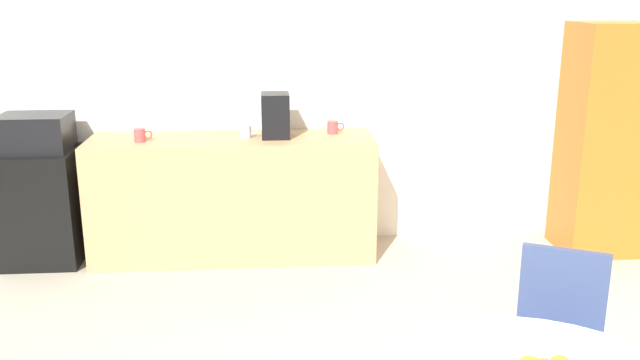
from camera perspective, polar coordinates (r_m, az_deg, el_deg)
wall_back at (r=5.29m, az=-4.86°, el=8.59°), size 6.00×0.10×2.60m
counter_block at (r=5.13m, az=-7.19°, el=-1.42°), size 2.06×0.60×0.90m
mini_fridge at (r=5.39m, az=-22.01°, el=-2.02°), size 0.54×0.54×0.83m
microwave at (r=5.27m, az=-22.61°, el=3.64°), size 0.48×0.38×0.26m
locker_cabinet at (r=5.53m, az=22.73°, el=3.07°), size 0.60×0.50×1.71m
chair_navy at (r=3.27m, az=19.23°, el=-11.02°), size 0.57×0.57×0.83m
mug_white at (r=5.00m, az=-6.16°, el=4.04°), size 0.13×0.08×0.09m
mug_green at (r=5.12m, az=1.09°, el=4.41°), size 0.13×0.08×0.09m
mug_red at (r=5.00m, az=-14.71°, el=3.62°), size 0.13×0.08×0.09m
coffee_maker at (r=4.98m, az=-3.73°, el=5.38°), size 0.20×0.24×0.32m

